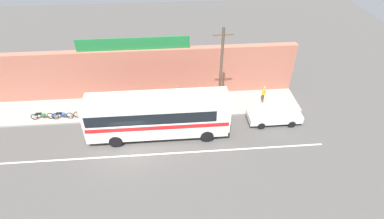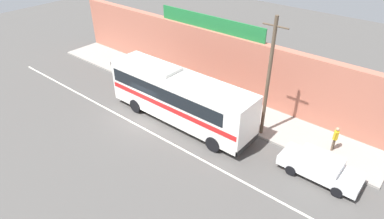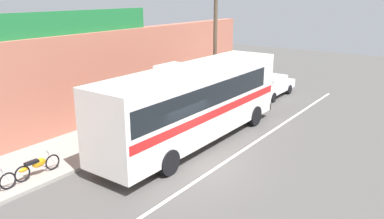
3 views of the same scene
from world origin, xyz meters
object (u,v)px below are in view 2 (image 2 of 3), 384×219
motorcycle_red (143,76)px  motorcycle_orange (129,70)px  intercity_bus (179,96)px  pedestrian_far_right (202,86)px  utility_pole (268,78)px  motorcycle_blue (117,65)px  pedestrian_near_shop (335,137)px  parked_car (320,167)px

motorcycle_red → motorcycle_orange: bearing=-177.5°
intercity_bus → pedestrian_far_right: 3.81m
utility_pole → motorcycle_blue: (-15.28, 0.28, -3.67)m
intercity_bus → motorcycle_blue: (-9.97, 2.58, -1.50)m
utility_pole → pedestrian_near_shop: bearing=15.7°
parked_car → motorcycle_blue: size_ratio=2.29×
motorcycle_blue → motorcycle_red: bearing=-0.1°
motorcycle_orange → motorcycle_red: same height
parked_car → utility_pole: 5.93m
intercity_bus → motorcycle_blue: 10.40m
motorcycle_blue → pedestrian_near_shop: pedestrian_near_shop is taller
utility_pole → motorcycle_blue: bearing=179.0°
motorcycle_red → motorcycle_blue: size_ratio=0.95×
intercity_bus → motorcycle_red: (-6.42, 2.57, -1.50)m
motorcycle_blue → parked_car: bearing=-5.2°
parked_car → motorcycle_blue: bearing=174.8°
intercity_bus → motorcycle_orange: intercity_bus is taller
parked_car → pedestrian_far_right: 11.02m
pedestrian_near_shop → utility_pole: bearing=-164.3°
utility_pole → motorcycle_orange: size_ratio=4.27×
motorcycle_blue → utility_pole: bearing=-1.0°
motorcycle_red → pedestrian_near_shop: pedestrian_near_shop is taller
pedestrian_far_right → intercity_bus: bearing=-77.7°
pedestrian_far_right → pedestrian_near_shop: (10.45, -0.08, 0.03)m
motorcycle_blue → intercity_bus: bearing=-14.5°
motorcycle_orange → pedestrian_far_right: pedestrian_far_right is taller
motorcycle_blue → pedestrian_near_shop: size_ratio=1.17×
motorcycle_orange → motorcycle_blue: 1.71m
intercity_bus → pedestrian_near_shop: size_ratio=6.62×
parked_car → motorcycle_red: parked_car is taller
motorcycle_blue → pedestrian_near_shop: 19.66m
motorcycle_orange → pedestrian_near_shop: bearing=3.3°
intercity_bus → parked_car: intercity_bus is taller
parked_car → utility_pole: bearing=161.2°
pedestrian_far_right → parked_car: bearing=-15.0°
pedestrian_near_shop → motorcycle_red: bearing=-176.6°
intercity_bus → pedestrian_far_right: bearing=102.3°
utility_pole → motorcycle_blue: 15.72m
parked_car → pedestrian_far_right: pedestrian_far_right is taller
parked_car → motorcycle_blue: parked_car is taller
motorcycle_orange → pedestrian_far_right: bearing=8.5°
intercity_bus → utility_pole: 6.18m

